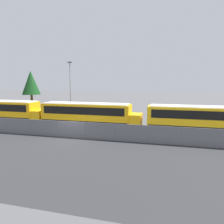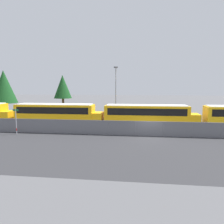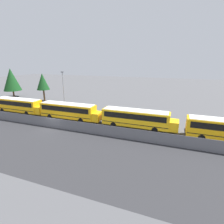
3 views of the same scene
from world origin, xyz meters
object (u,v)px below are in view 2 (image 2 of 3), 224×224
school_bus_2 (148,114)px  school_bus_1 (57,113)px  street_sign (16,121)px  tree_0 (63,87)px  tree_1 (4,87)px  light_pole (116,92)px

school_bus_2 → school_bus_1: bearing=179.7°
school_bus_1 → street_sign: 6.30m
school_bus_1 → tree_0: size_ratio=1.63×
school_bus_1 → tree_0: tree_0 is taller
school_bus_2 → tree_1: tree_1 is taller
school_bus_2 → tree_1: (-28.65, 12.62, 3.53)m
street_sign → tree_0: 17.40m
school_bus_2 → tree_1: size_ratio=1.42×
school_bus_2 → light_pole: bearing=131.5°
street_sign → light_pole: size_ratio=0.35×
light_pole → tree_0: (-10.85, 5.84, 0.68)m
light_pole → tree_1: (-23.71, 7.04, 0.69)m
light_pole → tree_0: 12.34m
school_bus_1 → street_sign: (-2.81, -5.63, -0.27)m
school_bus_1 → light_pole: bearing=35.5°
school_bus_1 → street_sign: school_bus_1 is taller
tree_1 → tree_0: bearing=-5.3°
tree_0 → tree_1: 12.92m
light_pole → street_sign: bearing=-133.4°
tree_0 → street_sign: bearing=-88.9°
school_bus_1 → tree_1: (-15.99, 12.55, 3.53)m
light_pole → tree_1: tree_1 is taller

